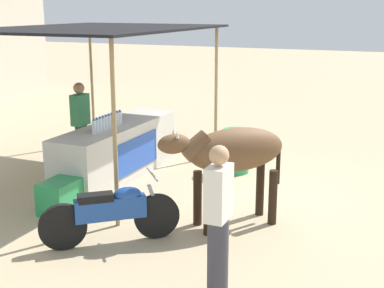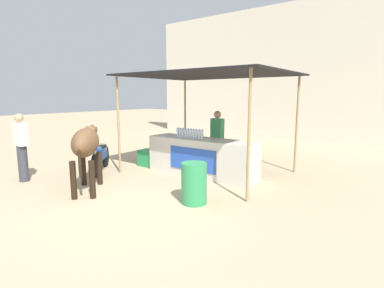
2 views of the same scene
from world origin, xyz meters
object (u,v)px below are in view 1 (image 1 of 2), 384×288
passerby_on_street (218,222)px  stall_counter (117,151)px  water_barrel (236,151)px  cooler_box (60,197)px  cow (232,153)px  vendor_behind_counter (81,127)px  motorcycle_parked (112,212)px

passerby_on_street → stall_counter: bearing=44.7°
water_barrel → passerby_on_street: bearing=-163.5°
passerby_on_street → cooler_box: bearing=66.0°
cooler_box → cow: bearing=-77.4°
cow → passerby_on_street: (-1.88, -0.52, -0.18)m
vendor_behind_counter → passerby_on_street: same height
stall_counter → cooler_box: bearing=-176.9°
vendor_behind_counter → cow: size_ratio=1.06×
motorcycle_parked → vendor_behind_counter: bearing=41.4°
stall_counter → cooler_box: 1.81m
cooler_box → motorcycle_parked: bearing=-115.5°
passerby_on_street → vendor_behind_counter: bearing=50.8°
vendor_behind_counter → cow: bearing=-110.7°
water_barrel → cow: bearing=-162.6°
stall_counter → motorcycle_parked: 2.77m
cow → motorcycle_parked: 1.77m
stall_counter → water_barrel: size_ratio=3.75×
cooler_box → motorcycle_parked: (-0.61, -1.28, 0.19)m
stall_counter → cow: 2.90m
water_barrel → cow: (-2.34, -0.74, 0.63)m
vendor_behind_counter → water_barrel: size_ratio=2.06×
cow → motorcycle_parked: size_ratio=1.09×
cooler_box → passerby_on_street: 3.32m
stall_counter → cooler_box: stall_counter is taller
passerby_on_street → motorcycle_parked: bearing=67.3°
stall_counter → motorcycle_parked: size_ratio=2.11×
vendor_behind_counter → cooler_box: vendor_behind_counter is taller
vendor_behind_counter → passerby_on_street: 4.95m
stall_counter → passerby_on_street: bearing=-135.3°
water_barrel → passerby_on_street: (-4.22, -1.25, 0.45)m
cow → passerby_on_street: passerby_on_street is taller
cooler_box → water_barrel: water_barrel is taller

